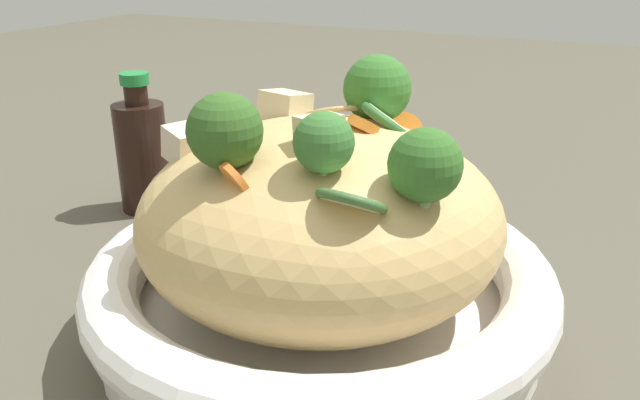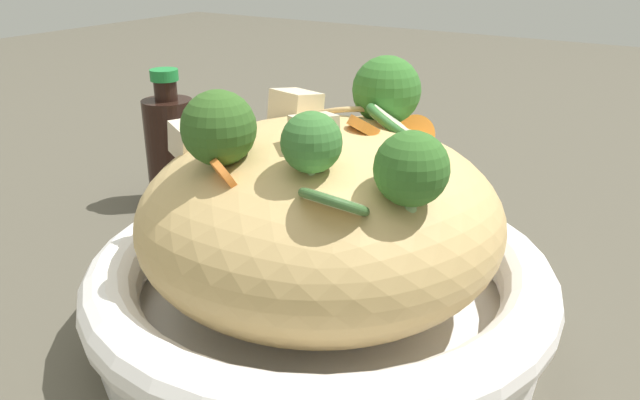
% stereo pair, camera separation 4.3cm
% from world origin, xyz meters
% --- Properties ---
extents(ground_plane, '(3.00, 3.00, 0.00)m').
position_xyz_m(ground_plane, '(0.00, 0.00, 0.00)').
color(ground_plane, '#4D483B').
extents(serving_bowl, '(0.33, 0.33, 0.06)m').
position_xyz_m(serving_bowl, '(0.00, 0.00, 0.03)').
color(serving_bowl, white).
rests_on(serving_bowl, ground_plane).
extents(noodle_heap, '(0.25, 0.25, 0.13)m').
position_xyz_m(noodle_heap, '(0.00, -0.00, 0.09)').
color(noodle_heap, tan).
rests_on(noodle_heap, serving_bowl).
extents(broccoli_florets, '(0.19, 0.16, 0.07)m').
position_xyz_m(broccoli_florets, '(-0.01, -0.02, 0.16)').
color(broccoli_florets, '#A5C074').
rests_on(broccoli_florets, serving_bowl).
extents(carrot_coins, '(0.20, 0.07, 0.05)m').
position_xyz_m(carrot_coins, '(0.04, -0.02, 0.14)').
color(carrot_coins, orange).
rests_on(carrot_coins, serving_bowl).
extents(zucchini_slices, '(0.18, 0.15, 0.04)m').
position_xyz_m(zucchini_slices, '(0.02, -0.01, 0.14)').
color(zucchini_slices, beige).
rests_on(zucchini_slices, serving_bowl).
extents(chicken_chunks, '(0.12, 0.13, 0.05)m').
position_xyz_m(chicken_chunks, '(0.01, 0.05, 0.14)').
color(chicken_chunks, beige).
rests_on(chicken_chunks, serving_bowl).
extents(soy_sauce_bottle, '(0.05, 0.05, 0.14)m').
position_xyz_m(soy_sauce_bottle, '(0.12, 0.26, 0.06)').
color(soy_sauce_bottle, black).
rests_on(soy_sauce_bottle, ground_plane).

